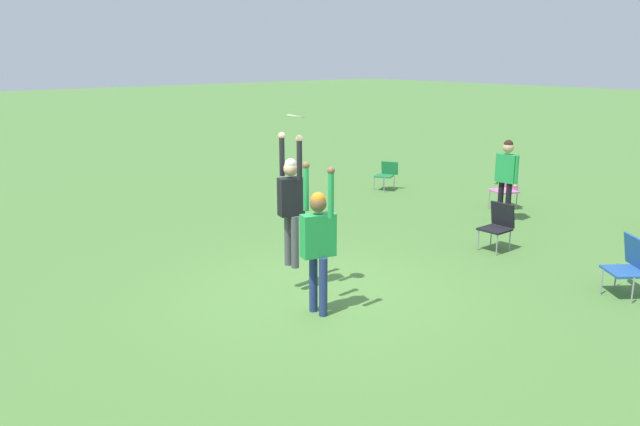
% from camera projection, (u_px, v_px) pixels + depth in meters
% --- Properties ---
extents(ground_plane, '(120.00, 120.00, 0.00)m').
position_uv_depth(ground_plane, '(314.00, 293.00, 9.54)').
color(ground_plane, '#4C7A38').
extents(person_jumping, '(0.52, 0.41, 2.04)m').
position_uv_depth(person_jumping, '(291.00, 198.00, 9.30)').
color(person_jumping, '#4C4C51').
rests_on(person_jumping, ground_plane).
extents(person_defending, '(0.62, 0.51, 2.14)m').
position_uv_depth(person_defending, '(318.00, 236.00, 8.53)').
color(person_defending, navy).
rests_on(person_defending, ground_plane).
extents(frisbee, '(0.26, 0.25, 0.07)m').
position_uv_depth(frisbee, '(296.00, 116.00, 8.76)').
color(frisbee, white).
extents(camping_chair_0, '(0.48, 0.52, 0.89)m').
position_uv_depth(camping_chair_0, '(498.00, 223.00, 11.55)').
color(camping_chair_0, gray).
rests_on(camping_chair_0, ground_plane).
extents(camping_chair_1, '(0.76, 0.85, 0.88)m').
position_uv_depth(camping_chair_1, '(630.00, 263.00, 9.42)').
color(camping_chair_1, gray).
rests_on(camping_chair_1, ground_plane).
extents(camping_chair_2, '(0.68, 0.73, 0.84)m').
position_uv_depth(camping_chair_2, '(506.00, 187.00, 14.67)').
color(camping_chair_2, gray).
rests_on(camping_chair_2, ground_plane).
extents(camping_chair_3, '(0.61, 0.66, 0.76)m').
position_uv_depth(camping_chair_3, '(386.00, 173.00, 16.68)').
color(camping_chair_3, gray).
rests_on(camping_chair_3, ground_plane).
extents(person_spectator_near, '(0.58, 0.25, 1.78)m').
position_uv_depth(person_spectator_near, '(506.00, 172.00, 13.40)').
color(person_spectator_near, black).
rests_on(person_spectator_near, ground_plane).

